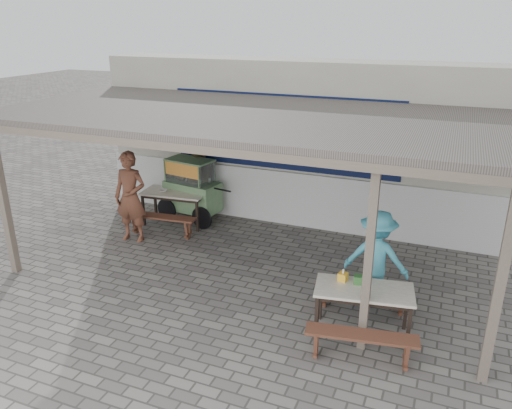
{
  "coord_description": "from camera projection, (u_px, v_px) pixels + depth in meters",
  "views": [
    {
      "loc": [
        3.17,
        -6.86,
        4.3
      ],
      "look_at": [
        0.03,
        0.9,
        1.18
      ],
      "focal_mm": 35.0,
      "sensor_mm": 36.0,
      "label": 1
    }
  ],
  "objects": [
    {
      "name": "bench_left_wall",
      "position": [
        188.0,
        199.0,
        11.69
      ],
      "size": [
        1.52,
        0.43,
        0.45
      ],
      "rotation": [
        0.0,
        0.0,
        0.1
      ],
      "color": "brown",
      "rests_on": "ground"
    },
    {
      "name": "tissue_box",
      "position": [
        343.0,
        277.0,
        7.19
      ],
      "size": [
        0.14,
        0.14,
        0.12
      ],
      "primitive_type": "cube",
      "rotation": [
        0.0,
        0.0,
        -0.19
      ],
      "color": "yellow",
      "rests_on": "table_right"
    },
    {
      "name": "warung_roof",
      "position": [
        255.0,
        119.0,
        8.4
      ],
      "size": [
        9.0,
        4.21,
        2.81
      ],
      "color": "#635B55",
      "rests_on": "ground"
    },
    {
      "name": "patron_right_table",
      "position": [
        376.0,
        258.0,
        7.81
      ],
      "size": [
        1.02,
        0.6,
        1.57
      ],
      "primitive_type": "imported",
      "rotation": [
        0.0,
        0.0,
        3.13
      ],
      "color": "#42A2B9",
      "rests_on": "ground"
    },
    {
      "name": "table_right",
      "position": [
        364.0,
        294.0,
        7.02
      ],
      "size": [
        1.46,
        0.88,
        0.75
      ],
      "rotation": [
        0.0,
        0.0,
        0.17
      ],
      "color": "silver",
      "rests_on": "ground"
    },
    {
      "name": "patron_street_side",
      "position": [
        131.0,
        197.0,
        10.04
      ],
      "size": [
        0.72,
        0.51,
        1.87
      ],
      "primitive_type": "imported",
      "rotation": [
        0.0,
        0.0,
        0.09
      ],
      "color": "brown",
      "rests_on": "ground"
    },
    {
      "name": "bench_right_wall",
      "position": [
        363.0,
        291.0,
        7.74
      ],
      "size": [
        1.49,
        0.52,
        0.45
      ],
      "rotation": [
        0.0,
        0.0,
        0.17
      ],
      "color": "brown",
      "rests_on": "ground"
    },
    {
      "name": "donation_box",
      "position": [
        360.0,
        280.0,
        7.11
      ],
      "size": [
        0.21,
        0.16,
        0.12
      ],
      "primitive_type": "cube",
      "rotation": [
        0.0,
        0.0,
        0.19
      ],
      "color": "#336A2F",
      "rests_on": "table_right"
    },
    {
      "name": "condiment_bowl",
      "position": [
        163.0,
        190.0,
        10.93
      ],
      "size": [
        0.19,
        0.19,
        0.04
      ],
      "primitive_type": "imported",
      "rotation": [
        0.0,
        0.0,
        -0.14
      ],
      "color": "silver",
      "rests_on": "table_left"
    },
    {
      "name": "back_wall",
      "position": [
        300.0,
        143.0,
        11.09
      ],
      "size": [
        9.0,
        1.28,
        3.5
      ],
      "color": "beige",
      "rests_on": "ground"
    },
    {
      "name": "patron_wall_side",
      "position": [
        198.0,
        178.0,
        11.41
      ],
      "size": [
        0.97,
        0.81,
        1.76
      ],
      "primitive_type": "imported",
      "rotation": [
        0.0,
        0.0,
        3.33
      ],
      "color": "#4D4229",
      "rests_on": "ground"
    },
    {
      "name": "condiment_jar",
      "position": [
        184.0,
        189.0,
        10.93
      ],
      "size": [
        0.08,
        0.08,
        0.09
      ],
      "primitive_type": "cylinder",
      "color": "beige",
      "rests_on": "table_left"
    },
    {
      "name": "table_left",
      "position": [
        175.0,
        195.0,
        10.94
      ],
      "size": [
        1.46,
        0.83,
        0.75
      ],
      "rotation": [
        0.0,
        0.0,
        0.1
      ],
      "color": "silver",
      "rests_on": "ground"
    },
    {
      "name": "bench_left_street",
      "position": [
        161.0,
        221.0,
        10.43
      ],
      "size": [
        1.52,
        0.43,
        0.45
      ],
      "rotation": [
        0.0,
        0.0,
        0.1
      ],
      "color": "brown",
      "rests_on": "ground"
    },
    {
      "name": "vendor_cart",
      "position": [
        192.0,
        187.0,
        11.13
      ],
      "size": [
        1.82,
        0.89,
        1.41
      ],
      "rotation": [
        0.0,
        0.0,
        -0.16
      ],
      "color": "#6E8A5C",
      "rests_on": "ground"
    },
    {
      "name": "ground",
      "position": [
        235.0,
        285.0,
        8.58
      ],
      "size": [
        60.0,
        60.0,
        0.0
      ],
      "primitive_type": "plane",
      "color": "slate",
      "rests_on": "ground"
    },
    {
      "name": "bench_right_street",
      "position": [
        361.0,
        341.0,
        6.54
      ],
      "size": [
        1.49,
        0.52,
        0.45
      ],
      "rotation": [
        0.0,
        0.0,
        0.17
      ],
      "color": "brown",
      "rests_on": "ground"
    }
  ]
}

